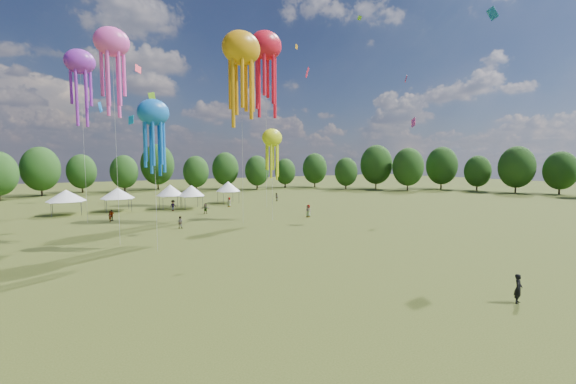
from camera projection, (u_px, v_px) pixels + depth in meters
ground at (416, 318)px, 20.67m from camera, size 300.00×300.00×0.00m
observer_main at (518, 289)px, 22.77m from camera, size 0.78×0.64×1.84m
spectator_near at (180, 222)px, 47.41m from camera, size 0.97×0.91×1.59m
spectators_far at (217, 206)px, 63.08m from camera, size 33.64×22.30×1.93m
festival_tents at (152, 191)px, 65.43m from camera, size 33.79×9.46×4.45m
show_kites at (230, 72)px, 55.10m from camera, size 34.71×27.50×32.16m
small_kites at (194, 4)px, 52.54m from camera, size 69.75×61.88×43.07m
treeline at (148, 172)px, 71.91m from camera, size 201.57×95.24×13.43m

